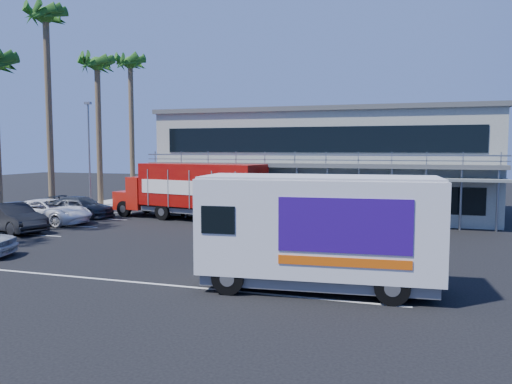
% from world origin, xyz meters
% --- Properties ---
extents(ground, '(120.00, 120.00, 0.00)m').
position_xyz_m(ground, '(0.00, 0.00, 0.00)').
color(ground, black).
rests_on(ground, ground).
extents(building, '(22.40, 12.00, 7.30)m').
position_xyz_m(building, '(3.00, 14.94, 3.66)').
color(building, gray).
rests_on(building, ground).
extents(curb_strip, '(3.00, 32.00, 0.16)m').
position_xyz_m(curb_strip, '(-15.00, 6.00, 0.08)').
color(curb_strip, '#A5A399').
rests_on(curb_strip, ground).
extents(palm_d, '(2.80, 2.80, 14.75)m').
position_xyz_m(palm_d, '(-15.20, 8.00, 12.80)').
color(palm_d, brown).
rests_on(palm_d, ground).
extents(palm_e, '(2.80, 2.80, 12.25)m').
position_xyz_m(palm_e, '(-14.70, 13.00, 10.57)').
color(palm_e, brown).
rests_on(palm_e, ground).
extents(palm_f, '(2.80, 2.80, 13.25)m').
position_xyz_m(palm_f, '(-15.10, 18.50, 11.47)').
color(palm_f, brown).
rests_on(palm_f, ground).
extents(light_pole_far, '(0.50, 0.25, 8.09)m').
position_xyz_m(light_pole_far, '(-14.20, 11.00, 4.50)').
color(light_pole_far, gray).
rests_on(light_pole_far, ground).
extents(red_truck, '(11.17, 4.68, 3.67)m').
position_xyz_m(red_truck, '(-4.73, 8.65, 2.02)').
color(red_truck, '#B4190E').
rests_on(red_truck, ground).
extents(white_van, '(7.88, 3.28, 3.76)m').
position_xyz_m(white_van, '(6.01, -5.00, 1.99)').
color(white_van, white).
rests_on(white_van, ground).
extents(parked_car_b, '(5.18, 3.13, 1.61)m').
position_xyz_m(parked_car_b, '(-12.34, 1.20, 0.81)').
color(parked_car_b, black).
rests_on(parked_car_b, ground).
extents(parked_car_c, '(5.58, 2.74, 1.52)m').
position_xyz_m(parked_car_c, '(-12.50, 4.40, 0.76)').
color(parked_car_c, white).
rests_on(parked_car_c, ground).
extents(parked_car_d, '(4.99, 2.48, 1.39)m').
position_xyz_m(parked_car_d, '(-12.50, 7.60, 0.70)').
color(parked_car_d, '#272D35').
rests_on(parked_car_d, ground).
extents(parked_car_e, '(4.15, 2.30, 1.34)m').
position_xyz_m(parked_car_e, '(-12.50, 7.20, 0.67)').
color(parked_car_e, slate).
rests_on(parked_car_e, ground).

